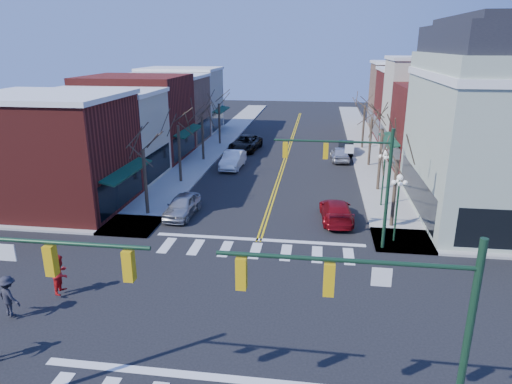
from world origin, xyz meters
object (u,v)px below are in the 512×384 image
at_px(car_left_near, 182,206).
at_px(car_right_far, 346,147).
at_px(car_left_far, 246,143).
at_px(car_right_mid, 340,154).
at_px(pedestrian_red_b, 61,274).
at_px(car_left_mid, 233,160).
at_px(car_right_near, 336,211).
at_px(lamppost_midblock, 384,168).
at_px(pedestrian_dark_b, 9,296).
at_px(lamppost_corner, 398,197).

bearing_deg(car_left_near, car_right_far, 62.40).
xyz_separation_m(car_left_far, car_right_mid, (10.44, -3.46, -0.09)).
xyz_separation_m(car_right_mid, pedestrian_red_b, (-14.18, -28.78, 0.37)).
xyz_separation_m(car_left_mid, car_right_near, (9.60, -12.81, -0.09)).
bearing_deg(pedestrian_red_b, car_left_near, -18.22).
xyz_separation_m(lamppost_midblock, car_left_near, (-14.09, -3.85, -2.21)).
bearing_deg(car_right_far, car_left_near, 62.48).
height_order(car_left_mid, car_right_mid, car_left_mid).
distance_m(car_left_far, car_right_far, 11.20).
height_order(car_left_mid, car_right_far, car_left_mid).
relative_size(car_left_far, car_right_far, 1.30).
xyz_separation_m(car_left_far, pedestrian_dark_b, (-4.90, -34.41, 0.26)).
relative_size(car_left_far, car_right_mid, 1.37).
height_order(lamppost_corner, car_right_far, lamppost_corner).
xyz_separation_m(lamppost_midblock, car_right_far, (-1.80, 17.33, -2.20)).
bearing_deg(car_right_far, car_right_mid, 80.44).
distance_m(lamppost_midblock, car_left_near, 14.77).
bearing_deg(car_left_mid, car_right_near, -51.15).
distance_m(lamppost_corner, car_left_mid, 20.74).
height_order(car_left_near, car_right_far, car_right_far).
bearing_deg(car_left_mid, car_right_mid, 24.40).
distance_m(car_right_far, pedestrian_red_b, 35.58).
height_order(lamppost_midblock, pedestrian_red_b, lamppost_midblock).
relative_size(car_left_mid, car_left_far, 0.83).
height_order(car_right_far, pedestrian_red_b, pedestrian_red_b).
relative_size(car_left_far, pedestrian_dark_b, 3.18).
distance_m(car_left_near, car_left_far, 21.16).
relative_size(car_left_mid, pedestrian_red_b, 2.55).
bearing_deg(car_right_near, car_left_mid, -57.52).
height_order(car_left_near, pedestrian_dark_b, pedestrian_dark_b).
distance_m(car_left_mid, car_right_far, 13.66).
bearing_deg(car_right_mid, car_right_far, -105.36).
distance_m(car_left_far, car_right_mid, 11.00).
relative_size(lamppost_midblock, car_right_mid, 0.98).
bearing_deg(car_left_far, pedestrian_dark_b, -91.97).
xyz_separation_m(car_right_near, car_right_mid, (0.84, 17.12, 0.02)).
distance_m(car_left_near, car_left_mid, 13.42).
height_order(car_left_near, pedestrian_red_b, pedestrian_red_b).
relative_size(car_right_mid, pedestrian_dark_b, 2.32).
height_order(lamppost_corner, pedestrian_dark_b, lamppost_corner).
bearing_deg(car_left_near, pedestrian_dark_b, -103.52).
relative_size(lamppost_corner, pedestrian_dark_b, 2.28).
bearing_deg(car_right_far, pedestrian_dark_b, 67.55).
height_order(lamppost_midblock, car_right_near, lamppost_midblock).
bearing_deg(car_left_near, lamppost_midblock, 17.79).
height_order(car_left_mid, car_right_near, car_left_mid).
height_order(lamppost_midblock, car_right_far, lamppost_midblock).
bearing_deg(car_left_far, car_right_near, -58.85).
relative_size(lamppost_midblock, pedestrian_red_b, 2.22).
distance_m(car_left_far, car_right_near, 22.71).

